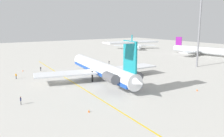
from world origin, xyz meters
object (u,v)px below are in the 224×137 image
Objects in this scene: ground_crew_starboard at (109,62)px; safety_cone_tail at (23,71)px; ground_crew_near_tail at (21,100)px; ground_crew_portside at (16,75)px; light_mast at (200,25)px; airliner_mid_left at (200,50)px; safety_cone_nose at (197,90)px; airliner_far_left at (135,45)px; main_jetliner at (103,69)px; safety_cone_wingtip at (89,111)px; ground_crew_near_nose at (41,68)px.

safety_cone_tail is at bearing -102.41° from ground_crew_starboard.
ground_crew_portside is at bearing 102.62° from ground_crew_near_tail.
ground_crew_near_tail is 0.06× the size of light_mast.
airliner_mid_left reaches higher than safety_cone_nose.
airliner_far_left is 100.97m from safety_cone_nose.
safety_cone_nose is at bearing -140.73° from main_jetliner.
ground_crew_near_tail is 0.97× the size of ground_crew_portside.
ground_crew_starboard is at bearing -131.60° from light_mast.
light_mast reaches higher than safety_cone_nose.
airliner_far_left is 116.87m from safety_cone_wingtip.
ground_crew_starboard is (-2.21, -56.69, -1.59)m from airliner_mid_left.
airliner_mid_left is 90.30m from safety_cone_tail.
light_mast is (25.06, 54.08, 14.92)m from ground_crew_near_nose.
safety_cone_wingtip is (11.64, 9.90, -0.82)m from ground_crew_near_tail.
ground_crew_portside is at bearing -105.27° from light_mast.
ground_crew_starboard is (-22.34, 16.58, -2.38)m from main_jetliner.
airliner_far_left is at bearing -38.11° from main_jetliner.
light_mast is at bearing 127.01° from safety_cone_nose.
ground_crew_starboard is at bearing 58.32° from ground_crew_near_tail.
airliner_far_left is 98.59m from ground_crew_portside.
ground_crew_starboard is at bearing -20.03° from airliner_far_left.
ground_crew_near_tail is at bearing -2.55° from ground_crew_portside.
safety_cone_wingtip is (36.69, 5.84, -0.85)m from ground_crew_portside.
airliner_far_left is at bearing 161.60° from light_mast.
ground_crew_near_tail reaches higher than safety_cone_wingtip.
safety_cone_wingtip is (85.19, -79.97, -2.28)m from airliner_far_left.
main_jetliner is 27.92m from ground_crew_starboard.
airliner_far_left is 15.32× the size of ground_crew_portside.
ground_crew_near_nose is 35.49m from ground_crew_near_tail.
airliner_far_left is 16.02× the size of ground_crew_near_nose.
ground_crew_starboard is (1.79, 27.87, 0.04)m from ground_crew_near_nose.
airliner_far_left is 116.14m from ground_crew_near_tail.
safety_cone_tail is 67.74m from light_mast.
ground_crew_near_tail is 3.15× the size of safety_cone_tail.
airliner_far_left reaches higher than ground_crew_portside.
airliner_mid_left is at bearing 125.34° from ground_crew_near_nose.
ground_crew_starboard is at bearing 177.06° from safety_cone_nose.
safety_cone_tail is (-47.55, -1.47, 0.00)m from safety_cone_wingtip.
safety_cone_nose is 1.00× the size of safety_cone_tail.
ground_crew_portside is at bearing -85.03° from ground_crew_starboard.
airliner_mid_left is 56.15× the size of safety_cone_wingtip.
airliner_mid_left reaches higher than ground_crew_portside.
main_jetliner is 26.89m from ground_crew_portside.
safety_cone_wingtip is 63.14m from light_mast.
ground_crew_near_tail is 3.15× the size of safety_cone_wingtip.
ground_crew_near_tail is at bearing -139.62° from safety_cone_wingtip.
main_jetliner is 26.75m from ground_crew_near_nose.
airliner_mid_left is 72.77m from safety_cone_nose.
light_mast is at bearing -84.48° from main_jetliner.
safety_cone_tail is (-35.90, 8.43, -0.82)m from ground_crew_near_tail.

